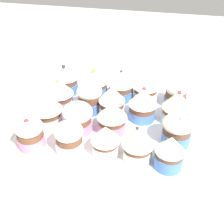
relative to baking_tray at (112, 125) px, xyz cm
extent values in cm
cube|color=beige|center=(0.00, 0.00, -2.10)|extent=(180.00, 180.00, 3.00)
cube|color=silver|center=(0.00, 0.00, 0.00)|extent=(38.39, 31.59, 1.20)
cylinder|color=#477AC6|center=(-13.47, -9.97, 1.88)|extent=(5.37, 5.37, 2.56)
cylinder|color=brown|center=(-13.47, -9.97, 3.90)|extent=(4.98, 4.98, 1.47)
ellipsoid|color=white|center=(-13.47, -9.97, 5.82)|extent=(5.38, 5.38, 3.98)
cylinder|color=white|center=(-6.22, -10.77, 1.95)|extent=(5.89, 5.89, 2.70)
cylinder|color=brown|center=(-6.22, -10.77, 3.91)|extent=(5.44, 5.44, 1.20)
cone|color=white|center=(-6.22, -10.77, 6.50)|extent=(6.22, 6.22, 3.98)
cylinder|color=#477AC6|center=(-0.48, -10.57, 1.83)|extent=(6.19, 6.19, 2.46)
cylinder|color=brown|center=(-0.48, -10.57, 3.84)|extent=(5.76, 5.76, 1.57)
cone|color=#F4EDC6|center=(-0.48, -10.57, 6.44)|extent=(6.21, 6.21, 3.63)
sphere|color=#333338|center=(-0.11, -10.62, 8.15)|extent=(0.66, 0.66, 0.66)
cylinder|color=#477AC6|center=(6.56, -10.17, 1.98)|extent=(6.01, 6.01, 2.77)
cylinder|color=brown|center=(6.56, -10.17, 4.02)|extent=(5.61, 5.61, 1.31)
cone|color=#F4EDC6|center=(6.56, -10.17, 6.51)|extent=(6.04, 6.04, 3.67)
sphere|color=#EAD64C|center=(6.56, -9.81, 8.19)|extent=(1.06, 1.06, 1.06)
cylinder|color=#477AC6|center=(14.04, -10.46, 1.93)|extent=(5.39, 5.39, 2.66)
cylinder|color=brown|center=(14.04, -10.46, 4.02)|extent=(4.96, 4.96, 1.51)
cone|color=white|center=(14.04, -10.46, 6.43)|extent=(5.46, 5.46, 3.32)
sphere|color=#333338|center=(14.58, -10.51, 7.94)|extent=(1.03, 1.03, 1.03)
cylinder|color=white|center=(-13.77, -3.69, 1.95)|extent=(6.19, 6.19, 2.70)
cylinder|color=brown|center=(-13.77, -3.69, 3.84)|extent=(5.87, 5.87, 1.07)
cone|color=#F4EDC6|center=(-13.77, -3.69, 6.37)|extent=(6.56, 6.56, 3.98)
sphere|color=red|center=(-13.89, -3.71, 8.22)|extent=(0.90, 0.90, 0.90)
cylinder|color=#477AC6|center=(-6.34, -3.18, 1.79)|extent=(6.04, 6.04, 2.38)
cylinder|color=brown|center=(-6.34, -3.18, 3.75)|extent=(5.76, 5.76, 1.53)
cone|color=white|center=(-6.34, -3.18, 6.45)|extent=(6.41, 6.41, 3.88)
sphere|color=red|center=(-6.36, -3.51, 8.26)|extent=(0.86, 0.86, 0.86)
cylinder|color=white|center=(0.69, -2.87, 1.91)|extent=(5.89, 5.89, 2.63)
cylinder|color=brown|center=(0.69, -2.87, 3.97)|extent=(5.57, 5.57, 1.48)
cone|color=white|center=(0.69, -2.87, 6.46)|extent=(6.03, 6.03, 3.51)
cylinder|color=#477AC6|center=(6.12, -3.69, 1.98)|extent=(5.87, 5.87, 2.76)
cylinder|color=brown|center=(6.12, -3.69, 4.14)|extent=(5.23, 5.23, 1.57)
ellipsoid|color=#F4EDC6|center=(6.12, -3.69, 5.95)|extent=(5.88, 5.88, 3.40)
cylinder|color=pink|center=(13.34, -3.24, 1.88)|extent=(6.09, 6.09, 2.56)
cylinder|color=brown|center=(13.34, -3.24, 3.91)|extent=(5.66, 5.66, 1.49)
cone|color=white|center=(13.34, -3.24, 6.55)|extent=(6.62, 6.62, 3.79)
sphere|color=#EAD64C|center=(13.17, -2.72, 8.34)|extent=(0.66, 0.66, 0.66)
cylinder|color=#477AC6|center=(-14.17, 3.55, 1.89)|extent=(5.86, 5.86, 2.58)
cylinder|color=brown|center=(-14.17, 3.55, 3.80)|extent=(5.41, 5.41, 1.24)
ellipsoid|color=#F4EDC6|center=(-14.17, 3.55, 5.37)|extent=(6.25, 6.25, 3.15)
sphere|color=pink|center=(-14.62, 3.94, 6.78)|extent=(1.11, 1.11, 1.11)
cylinder|color=pink|center=(-0.64, 2.98, 1.88)|extent=(6.00, 6.00, 2.55)
cylinder|color=brown|center=(-0.64, 2.98, 3.83)|extent=(5.65, 5.65, 1.36)
cone|color=#F4EDC6|center=(-0.64, 2.98, 6.18)|extent=(6.38, 6.38, 3.35)
cylinder|color=pink|center=(6.56, 3.93, 1.76)|extent=(6.18, 6.18, 2.32)
cylinder|color=brown|center=(6.56, 3.93, 3.47)|extent=(5.64, 5.64, 1.11)
ellipsoid|color=white|center=(6.56, 3.93, 5.28)|extent=(6.39, 6.39, 4.17)
sphere|color=#4CB266|center=(6.72, 3.47, 7.24)|extent=(0.87, 0.87, 0.87)
cylinder|color=white|center=(13.85, 3.12, 1.71)|extent=(6.16, 6.16, 2.22)
cylinder|color=brown|center=(13.85, 3.12, 3.59)|extent=(5.70, 5.70, 1.54)
cone|color=#F4EDC6|center=(13.85, 3.12, 6.02)|extent=(6.85, 6.85, 3.31)
cylinder|color=#477AC6|center=(-13.00, 10.74, 1.96)|extent=(5.31, 5.31, 2.73)
cylinder|color=brown|center=(-13.00, 10.74, 3.88)|extent=(4.94, 4.94, 1.10)
cone|color=white|center=(-13.00, 10.74, 6.06)|extent=(5.39, 5.39, 3.26)
cylinder|color=white|center=(-7.09, 9.84, 1.77)|extent=(5.55, 5.55, 2.34)
cylinder|color=brown|center=(-7.09, 9.84, 3.55)|extent=(5.28, 5.28, 1.22)
cone|color=#F4EDC6|center=(-7.09, 9.84, 6.11)|extent=(6.11, 6.11, 3.91)
sphere|color=#333338|center=(-6.74, 9.89, 7.97)|extent=(0.65, 0.65, 0.65)
cylinder|color=white|center=(-0.82, 9.71, 1.72)|extent=(5.38, 5.38, 2.24)
cylinder|color=brown|center=(-0.82, 9.71, 3.37)|extent=(4.92, 4.92, 1.06)
cone|color=white|center=(-0.82, 9.71, 5.54)|extent=(5.74, 5.74, 3.27)
cylinder|color=white|center=(6.24, 10.54, 1.86)|extent=(5.64, 5.64, 2.52)
cylinder|color=brown|center=(6.24, 10.54, 3.78)|extent=(5.13, 5.13, 1.32)
ellipsoid|color=#F4EDC6|center=(6.24, 10.54, 5.49)|extent=(5.74, 5.74, 3.50)
cylinder|color=pink|center=(14.31, 10.79, 1.80)|extent=(5.48, 5.48, 2.40)
cylinder|color=brown|center=(14.31, 10.79, 3.66)|extent=(5.23, 5.23, 1.31)
ellipsoid|color=white|center=(14.31, 10.79, 5.35)|extent=(5.59, 5.59, 3.44)
sphere|color=red|center=(14.39, 10.95, 6.91)|extent=(1.06, 1.06, 1.06)
camera|label=1|loc=(-10.76, 50.02, 40.24)|focal=45.99mm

